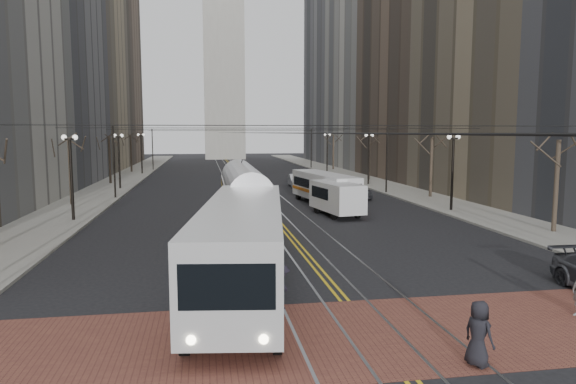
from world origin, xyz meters
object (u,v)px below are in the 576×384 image
object	(u,v)px
rear_bus	(324,189)
pedestrian_d	(282,287)
transit_bus	(243,248)
sedan_grey	(355,190)
cargo_van	(337,199)
sedan_silver	(296,180)
streetcar	(244,205)
pedestrian_a	(479,333)

from	to	relation	value
rear_bus	pedestrian_d	distance (m)	25.81
rear_bus	pedestrian_d	world-z (taller)	rear_bus
transit_bus	sedan_grey	xyz separation A→B (m)	(12.31, 26.35, -0.90)
sedan_grey	rear_bus	bearing A→B (deg)	-140.73
cargo_van	sedan_silver	size ratio (longest dim) A/B	1.32
sedan_silver	pedestrian_d	bearing A→B (deg)	-98.72
sedan_grey	sedan_silver	bearing A→B (deg)	101.58
transit_bus	rear_bus	world-z (taller)	transit_bus
streetcar	pedestrian_d	world-z (taller)	streetcar
rear_bus	sedan_silver	distance (m)	14.86
rear_bus	pedestrian_d	xyz separation A→B (m)	(-7.37, -24.73, -0.53)
sedan_silver	pedestrian_d	xyz separation A→B (m)	(-7.64, -39.57, 0.11)
rear_bus	pedestrian_a	world-z (taller)	rear_bus
sedan_silver	pedestrian_d	distance (m)	40.30
rear_bus	sedan_grey	world-z (taller)	rear_bus
transit_bus	cargo_van	bearing A→B (deg)	72.11
streetcar	pedestrian_d	distance (m)	14.85
streetcar	sedan_grey	bearing A→B (deg)	51.37
transit_bus	cargo_van	distance (m)	18.65
rear_bus	pedestrian_a	distance (m)	29.88
pedestrian_d	transit_bus	bearing A→B (deg)	49.46
cargo_van	sedan_silver	distance (m)	20.51
cargo_van	pedestrian_d	distance (m)	20.30
rear_bus	sedan_grey	distance (m)	5.47
cargo_van	pedestrian_d	xyz separation A→B (m)	(-6.94, -19.07, -0.42)
sedan_grey	pedestrian_a	size ratio (longest dim) A/B	2.68
sedan_silver	rear_bus	bearing A→B (deg)	-88.84
transit_bus	sedan_silver	xyz separation A→B (m)	(8.77, 37.30, -1.00)
transit_bus	cargo_van	size ratio (longest dim) A/B	2.46
pedestrian_a	pedestrian_d	world-z (taller)	pedestrian_a
cargo_van	pedestrian_d	bearing A→B (deg)	-119.90
sedan_grey	pedestrian_a	distance (m)	34.30
streetcar	sedan_grey	xyz separation A→B (m)	(11.31, 13.79, -0.78)
pedestrian_d	pedestrian_a	bearing A→B (deg)	-115.96
streetcar	sedan_silver	size ratio (longest dim) A/B	3.21
sedan_grey	pedestrian_d	world-z (taller)	pedestrian_d
rear_bus	cargo_van	size ratio (longest dim) A/B	1.85
rear_bus	pedestrian_a	size ratio (longest dim) A/B	5.87
pedestrian_a	rear_bus	bearing A→B (deg)	-29.89
cargo_van	sedan_grey	bearing A→B (deg)	56.11
cargo_van	pedestrian_d	size ratio (longest dim) A/B	3.50
rear_bus	pedestrian_d	bearing A→B (deg)	-115.37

